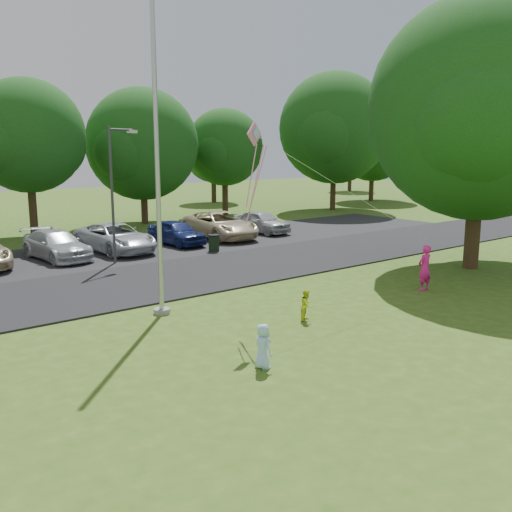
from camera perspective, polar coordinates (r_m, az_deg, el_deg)
ground at (r=16.13m, az=10.74°, el=-7.43°), size 120.00×120.00×0.00m
park_road at (r=22.78m, az=-6.65°, el=-1.85°), size 60.00×6.00×0.06m
parking_strip at (r=28.40m, az=-13.64°, el=0.44°), size 42.00×7.00×0.06m
flagpole at (r=17.03m, az=-9.81°, el=7.86°), size 0.50×0.50×10.00m
street_lamp at (r=25.24m, az=-13.87°, el=7.19°), size 1.59×0.71×5.89m
trash_can at (r=27.53m, az=-4.23°, el=1.26°), size 0.55×0.55×0.86m
big_tree at (r=25.06m, az=21.65°, el=13.11°), size 9.60×9.01×11.05m
tree_row at (r=36.63m, az=-17.68°, el=11.44°), size 64.35×11.94×10.88m
horizon_trees at (r=46.53m, az=-19.07°, el=9.39°), size 77.46×7.20×7.02m
parked_cars at (r=28.41m, az=-13.35°, el=1.91°), size 19.93×5.59×1.47m
woman at (r=20.93m, az=16.51°, el=-1.16°), size 0.61×0.41×1.63m
child_yellow at (r=16.79m, az=5.08°, el=-4.90°), size 0.56×0.52×0.92m
child_blue at (r=13.18m, az=0.70°, el=-9.01°), size 0.36×0.53×1.06m
kite at (r=16.04m, az=0.35°, el=10.37°), size 7.30×1.16×3.85m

